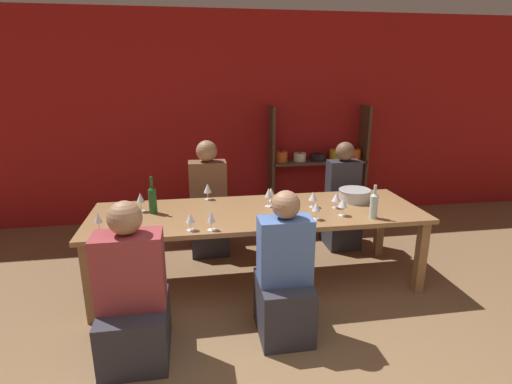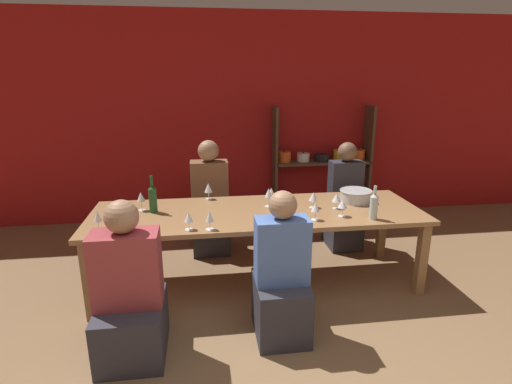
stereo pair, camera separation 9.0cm
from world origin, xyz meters
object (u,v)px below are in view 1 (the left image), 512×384
at_px(dining_table, 258,218).
at_px(wine_glass_empty_d, 140,198).
at_px(person_far_b, 342,207).
at_px(wine_glass_red_a, 313,197).
at_px(wine_glass_red_d, 343,204).
at_px(person_far_a, 209,211).
at_px(wine_glass_white_a, 190,218).
at_px(wine_glass_empty_c, 269,193).
at_px(wine_glass_empty_b, 336,197).
at_px(shelf_unit, 316,179).
at_px(mixing_bowl, 355,195).
at_px(wine_bottle_green, 153,199).
at_px(wine_glass_empty_e, 271,192).
at_px(wine_glass_red_b, 316,207).
at_px(wine_bottle_dark, 374,205).
at_px(person_near_b, 284,284).
at_px(person_near_a, 133,303).
at_px(wine_glass_red_c, 211,217).
at_px(wine_glass_empty_a, 208,188).
at_px(wine_glass_white_b, 98,218).

height_order(dining_table, wine_glass_empty_d, wine_glass_empty_d).
bearing_deg(wine_glass_empty_d, person_far_b, 15.30).
height_order(dining_table, wine_glass_red_a, wine_glass_red_a).
relative_size(wine_glass_red_d, person_far_a, 0.12).
bearing_deg(person_far_b, wine_glass_white_a, 33.24).
bearing_deg(wine_glass_empty_c, person_far_a, 125.89).
bearing_deg(wine_glass_empty_d, wine_glass_empty_b, -5.93).
bearing_deg(shelf_unit, mixing_bowl, -94.30).
bearing_deg(wine_bottle_green, wine_glass_red_a, -2.91).
height_order(wine_glass_red_a, wine_glass_empty_e, wine_glass_red_a).
distance_m(shelf_unit, dining_table, 2.06).
bearing_deg(shelf_unit, wine_glass_white_a, -128.99).
distance_m(wine_glass_red_b, wine_glass_empty_d, 1.56).
xyz_separation_m(dining_table, wine_glass_empty_d, (-1.04, 0.15, 0.20)).
distance_m(wine_bottle_dark, wine_glass_red_a, 0.56).
height_order(wine_glass_red_a, wine_glass_empty_d, wine_glass_empty_d).
bearing_deg(wine_glass_empty_b, person_near_b, -130.87).
height_order(wine_bottle_dark, wine_glass_empty_c, wine_bottle_dark).
bearing_deg(person_near_a, wine_glass_white_a, 50.21).
bearing_deg(wine_glass_red_d, dining_table, 161.26).
height_order(wine_glass_red_c, wine_glass_red_d, wine_glass_red_c).
height_order(wine_glass_white_a, wine_glass_empty_b, wine_glass_white_a).
bearing_deg(wine_glass_empty_b, wine_glass_empty_a, 158.76).
height_order(shelf_unit, wine_glass_empty_e, shelf_unit).
bearing_deg(wine_bottle_dark, person_far_a, 138.94).
bearing_deg(person_near_b, wine_glass_red_d, 40.70).
distance_m(wine_glass_red_c, person_near_b, 0.77).
distance_m(wine_bottle_dark, wine_glass_red_d, 0.26).
height_order(wine_bottle_dark, person_near_b, person_near_b).
distance_m(wine_glass_empty_e, person_far_b, 1.10).
distance_m(wine_glass_empty_d, person_near_a, 1.12).
height_order(wine_glass_white_a, wine_glass_empty_e, wine_glass_white_a).
height_order(person_far_a, person_far_b, person_far_a).
xyz_separation_m(wine_bottle_green, wine_glass_empty_c, (1.05, 0.01, -0.00)).
distance_m(wine_glass_empty_a, wine_glass_empty_e, 0.63).
height_order(wine_glass_red_b, person_near_b, person_near_b).
xyz_separation_m(wine_glass_empty_b, person_far_b, (0.37, 0.77, -0.37)).
xyz_separation_m(wine_glass_empty_b, person_near_b, (-0.66, -0.77, -0.41)).
height_order(dining_table, wine_bottle_green, wine_bottle_green).
bearing_deg(wine_glass_empty_a, wine_glass_red_d, -30.12).
height_order(wine_glass_empty_a, wine_glass_white_a, wine_glass_empty_a).
bearing_deg(wine_bottle_dark, person_near_a, -165.01).
relative_size(wine_glass_white_a, wine_glass_white_b, 0.90).
distance_m(shelf_unit, wine_glass_white_a, 2.74).
relative_size(wine_glass_empty_b, person_far_a, 0.11).
xyz_separation_m(wine_glass_white_a, wine_glass_empty_c, (0.73, 0.49, 0.03)).
xyz_separation_m(wine_bottle_green, wine_glass_red_c, (0.49, -0.50, -0.02)).
bearing_deg(wine_glass_red_d, wine_glass_red_b, -167.31).
xyz_separation_m(wine_glass_empty_c, person_far_b, (0.98, 0.63, -0.40)).
relative_size(wine_bottle_dark, person_far_a, 0.24).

